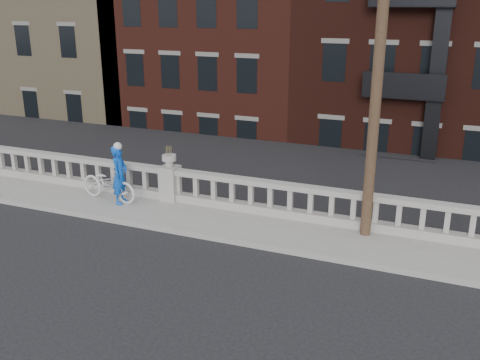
% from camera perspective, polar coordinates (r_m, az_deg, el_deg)
% --- Properties ---
extents(ground, '(120.00, 120.00, 0.00)m').
position_cam_1_polar(ground, '(14.23, -15.28, -7.69)').
color(ground, black).
rests_on(ground, ground).
extents(sidewalk, '(32.00, 2.20, 0.15)m').
position_cam_1_polar(sidewalk, '(16.45, -9.00, -3.36)').
color(sidewalk, gray).
rests_on(sidewalk, ground).
extents(balustrade, '(28.00, 0.34, 1.03)m').
position_cam_1_polar(balustrade, '(17.02, -7.45, -0.51)').
color(balustrade, gray).
rests_on(balustrade, sidewalk).
extents(planter_pedestal, '(0.55, 0.55, 1.76)m').
position_cam_1_polar(planter_pedestal, '(16.96, -7.47, 0.10)').
color(planter_pedestal, gray).
rests_on(planter_pedestal, sidewalk).
extents(lower_level, '(80.00, 44.00, 20.80)m').
position_cam_1_polar(lower_level, '(34.05, 9.71, 12.20)').
color(lower_level, '#605E59').
rests_on(lower_level, ground).
extents(utility_pole, '(1.60, 0.28, 10.00)m').
position_cam_1_polar(utility_pole, '(13.73, 14.75, 14.20)').
color(utility_pole, '#422D1E').
rests_on(utility_pole, sidewalk).
extents(bicycle, '(2.18, 1.00, 1.11)m').
position_cam_1_polar(bicycle, '(17.33, -13.84, -0.33)').
color(bicycle, silver).
rests_on(bicycle, sidewalk).
extents(cyclist, '(0.55, 0.74, 1.84)m').
position_cam_1_polar(cyclist, '(16.88, -12.71, 0.56)').
color(cyclist, blue).
rests_on(cyclist, sidewalk).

